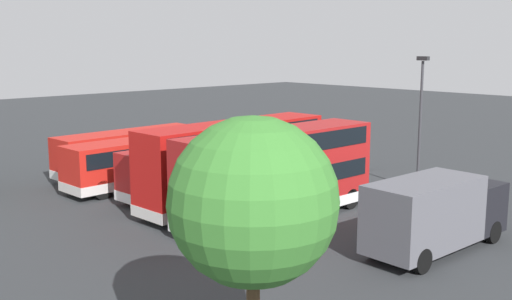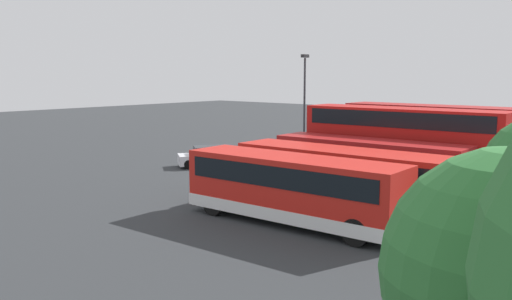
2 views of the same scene
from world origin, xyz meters
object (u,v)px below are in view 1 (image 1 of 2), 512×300
at_px(bus_double_decker_near_end, 278,172).
at_px(bus_single_deck_third, 204,166).
at_px(bus_single_deck_fifth, 129,151).
at_px(lamp_post_tall, 421,113).
at_px(bus_single_deck_fourth, 151,159).
at_px(box_truck_blue, 435,212).
at_px(bus_double_decker_second, 235,161).
at_px(car_hatchback_silver, 348,156).

relative_size(bus_double_decker_near_end, bus_single_deck_third, 1.07).
bearing_deg(bus_single_deck_fifth, lamp_post_tall, -145.96).
height_order(bus_single_deck_fourth, box_truck_blue, box_truck_blue).
distance_m(bus_double_decker_second, car_hatchback_silver, 13.53).
distance_m(bus_single_deck_third, bus_single_deck_fifth, 7.50).
bearing_deg(bus_double_decker_second, bus_double_decker_near_end, 174.67).
xyz_separation_m(bus_double_decker_second, bus_single_deck_fourth, (7.28, 0.54, -0.83)).
relative_size(bus_double_decker_second, car_hatchback_silver, 2.50).
relative_size(bus_double_decker_near_end, car_hatchback_silver, 2.43).
bearing_deg(bus_single_deck_fourth, bus_double_decker_near_end, -178.97).
bearing_deg(bus_single_deck_fourth, lamp_post_tall, -137.74).
bearing_deg(car_hatchback_silver, bus_double_decker_near_end, 114.85).
xyz_separation_m(bus_single_deck_third, box_truck_blue, (-14.68, -0.76, 0.09)).
xyz_separation_m(bus_double_decker_second, bus_single_deck_third, (3.22, -0.42, -0.83)).
bearing_deg(bus_double_decker_second, bus_single_deck_fourth, 4.23).
distance_m(bus_single_deck_fifth, car_hatchback_silver, 15.51).
xyz_separation_m(bus_double_decker_second, bus_single_deck_fifth, (10.71, 0.03, -0.83)).
height_order(box_truck_blue, lamp_post_tall, lamp_post_tall).
relative_size(bus_single_deck_fifth, box_truck_blue, 1.36).
bearing_deg(bus_single_deck_fifth, bus_double_decker_near_end, 178.75).
relative_size(bus_single_deck_third, bus_single_deck_fourth, 0.95).
relative_size(bus_double_decker_near_end, lamp_post_tall, 1.45).
xyz_separation_m(bus_single_deck_fourth, car_hatchback_silver, (-4.68, -13.70, -0.92)).
bearing_deg(bus_single_deck_fifth, bus_single_deck_fourth, 171.53).
relative_size(bus_single_deck_fourth, bus_single_deck_fifth, 1.10).
bearing_deg(bus_single_deck_fifth, box_truck_blue, -176.88).
height_order(car_hatchback_silver, lamp_post_tall, lamp_post_tall).
distance_m(bus_double_decker_near_end, box_truck_blue, 7.99).
distance_m(bus_double_decker_near_end, bus_single_deck_fourth, 10.97).
bearing_deg(box_truck_blue, bus_single_deck_third, 2.98).
height_order(bus_single_deck_fifth, box_truck_blue, box_truck_blue).
bearing_deg(car_hatchback_silver, bus_single_deck_third, 87.21).
bearing_deg(bus_single_deck_third, car_hatchback_silver, -92.79).
height_order(bus_double_decker_second, box_truck_blue, bus_double_decker_second).
bearing_deg(bus_single_deck_fourth, bus_double_decker_second, -175.77).
distance_m(bus_double_decker_second, lamp_post_tall, 11.75).
distance_m(bus_single_deck_third, car_hatchback_silver, 12.80).
distance_m(bus_double_decker_near_end, car_hatchback_silver, 14.99).
relative_size(bus_single_deck_third, box_truck_blue, 1.42).
bearing_deg(car_hatchback_silver, lamp_post_tall, 160.12).
xyz_separation_m(box_truck_blue, car_hatchback_silver, (14.06, -11.98, -1.01)).
bearing_deg(lamp_post_tall, bus_single_deck_fourth, 42.26).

